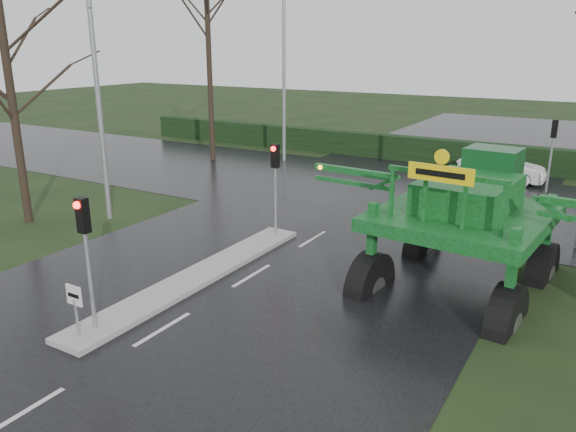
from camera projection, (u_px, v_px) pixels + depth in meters
The scene contains 15 objects.
ground at pixel (163, 330), 14.23m from camera, with size 140.00×140.00×0.00m, color black.
road_main at pixel (336, 225), 22.43m from camera, with size 14.00×80.00×0.02m, color black.
road_cross at pixel (391, 192), 27.36m from camera, with size 80.00×12.00×0.02m, color black.
median_island at pixel (199, 276), 17.30m from camera, with size 1.20×10.00×0.16m, color gray.
hedge_row at pixel (439, 152), 33.71m from camera, with size 44.00×0.90×1.50m, color black.
keep_left_sign at pixel (75, 303), 13.32m from camera, with size 0.50×0.07×1.35m.
traffic_signal_near at pixel (85, 236), 13.27m from camera, with size 0.26×0.33×3.52m.
traffic_signal_mid at pixel (275, 170), 20.25m from camera, with size 0.26×0.33×3.52m.
traffic_signal_far at pixel (553, 139), 26.71m from camera, with size 0.26×0.33×3.52m.
street_light_left_near at pixel (101, 70), 21.41m from camera, with size 3.85×0.30×10.00m.
street_light_left_far at pixel (288, 61), 32.90m from camera, with size 3.85×0.30×10.00m.
tree_left_near at pixel (8, 74), 21.18m from camera, with size 6.30×6.30×10.85m.
tree_left_far at pixel (208, 40), 33.03m from camera, with size 7.70×7.70×13.26m.
crop_sprayer at pixel (378, 202), 16.14m from camera, with size 9.81×6.49×5.49m.
white_sedan at pixel (500, 181), 29.58m from camera, with size 1.51×4.34×1.43m, color white.
Camera 1 is at (9.26, -9.32, 6.94)m, focal length 35.00 mm.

